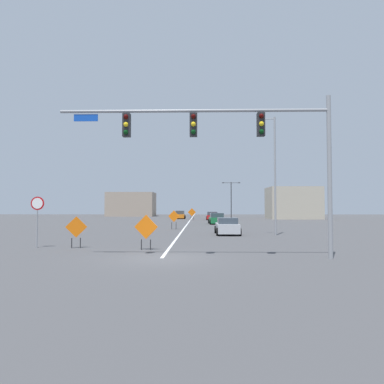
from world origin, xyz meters
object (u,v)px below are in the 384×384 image
object	(u,v)px
stop_sign	(37,212)
construction_sign_right_shoulder	(174,217)
car_white_approaching	(213,215)
car_silver_mid	(227,227)
car_green_passing	(217,219)
construction_sign_right_lane	(146,228)
construction_sign_median_near	(76,228)
street_lamp_mid_left	(274,171)
street_lamp_near_left	(231,196)
traffic_signal_assembly	(232,137)
car_orange_far	(180,215)
construction_sign_median_far	(192,213)
car_red_distant	(212,216)

from	to	relation	value
stop_sign	construction_sign_right_shoulder	size ratio (longest dim) A/B	1.49
stop_sign	car_white_approaching	size ratio (longest dim) A/B	0.63
car_silver_mid	car_green_passing	xyz separation A→B (m)	(-0.06, 17.92, 0.02)
construction_sign_right_lane	construction_sign_median_near	distance (m)	4.09
street_lamp_mid_left	street_lamp_near_left	world-z (taller)	street_lamp_mid_left
street_lamp_mid_left	construction_sign_right_lane	bearing A→B (deg)	-131.60
car_white_approaching	car_green_passing	bearing A→B (deg)	-90.55
traffic_signal_assembly	car_green_passing	distance (m)	32.08
construction_sign_median_near	car_orange_far	world-z (taller)	construction_sign_median_near
construction_sign_median_far	car_orange_far	world-z (taller)	construction_sign_median_far
car_red_distant	car_green_passing	distance (m)	14.63
stop_sign	car_orange_far	xyz separation A→B (m)	(5.32, 48.52, -1.31)
street_lamp_mid_left	construction_sign_right_shoulder	xyz separation A→B (m)	(-8.66, 7.48, -3.97)
construction_sign_right_lane	car_orange_far	distance (m)	49.40
construction_sign_median_far	stop_sign	bearing A→B (deg)	-100.73
construction_sign_median_far	car_silver_mid	bearing A→B (deg)	-83.28
car_silver_mid	car_orange_far	xyz separation A→B (m)	(-6.08, 38.70, 0.06)
construction_sign_right_lane	construction_sign_right_shoulder	world-z (taller)	construction_sign_right_shoulder
street_lamp_near_left	construction_sign_median_near	distance (m)	54.83
traffic_signal_assembly	construction_sign_median_near	bearing A→B (deg)	155.23
construction_sign_right_lane	car_red_distant	distance (m)	43.52
traffic_signal_assembly	car_orange_far	distance (m)	52.97
street_lamp_mid_left	car_silver_mid	xyz separation A→B (m)	(-3.74, 0.70, -4.54)
traffic_signal_assembly	construction_sign_median_near	distance (m)	10.19
construction_sign_right_shoulder	car_red_distant	bearing A→B (deg)	79.59
car_red_distant	construction_sign_right_shoulder	bearing A→B (deg)	-100.41
car_green_passing	car_white_approaching	world-z (taller)	car_green_passing
street_lamp_mid_left	car_red_distant	world-z (taller)	street_lamp_mid_left
construction_sign_median_far	car_green_passing	size ratio (longest dim) A/B	0.47
traffic_signal_assembly	stop_sign	size ratio (longest dim) A/B	4.27
car_white_approaching	traffic_signal_assembly	bearing A→B (deg)	-91.00
traffic_signal_assembly	car_green_passing	world-z (taller)	traffic_signal_assembly
car_green_passing	car_white_approaching	bearing A→B (deg)	89.45
car_orange_far	car_green_passing	xyz separation A→B (m)	(6.02, -20.78, -0.04)
street_lamp_near_left	car_orange_far	distance (m)	11.66
street_lamp_mid_left	car_silver_mid	size ratio (longest dim) A/B	2.38
construction_sign_median_far	car_white_approaching	distance (m)	8.24
construction_sign_median_near	construction_sign_right_lane	bearing A→B (deg)	-10.68
construction_sign_right_shoulder	car_silver_mid	size ratio (longest dim) A/B	0.48
car_silver_mid	car_white_approaching	world-z (taller)	car_silver_mid
construction_sign_right_lane	car_white_approaching	xyz separation A→B (m)	(5.25, 49.02, -0.53)
street_lamp_mid_left	construction_sign_median_near	xyz separation A→B (m)	(-12.88, -9.23, -4.10)
street_lamp_mid_left	construction_sign_median_near	world-z (taller)	street_lamp_mid_left
construction_sign_right_lane	car_white_approaching	bearing A→B (deg)	83.88
car_white_approaching	car_red_distant	bearing A→B (deg)	-93.11
street_lamp_near_left	construction_sign_right_shoulder	world-z (taller)	street_lamp_near_left
construction_sign_right_shoulder	car_orange_far	bearing A→B (deg)	92.10
construction_sign_median_near	car_green_passing	distance (m)	29.29
car_green_passing	construction_sign_median_far	bearing A→B (deg)	105.32
construction_sign_median_far	car_silver_mid	xyz separation A→B (m)	(3.66, -31.05, -0.63)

